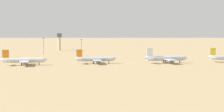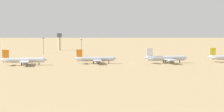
# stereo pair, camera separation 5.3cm
# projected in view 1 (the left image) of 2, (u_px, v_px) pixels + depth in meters

# --- Properties ---
(ground) EXTENTS (4000.00, 4000.00, 0.00)m
(ground) POSITION_uv_depth(u_px,v_px,m) (132.00, 63.00, 307.52)
(ground) COLOR tan
(ridge_center) EXTENTS (275.86, 213.99, 100.99)m
(ridge_center) POSITION_uv_depth(u_px,v_px,m) (38.00, 19.00, 1302.48)
(ridge_center) COLOR gray
(ridge_center) RESTS_ON ground
(ridge_east) EXTENTS (369.28, 360.73, 127.84)m
(ridge_east) POSITION_uv_depth(u_px,v_px,m) (138.00, 16.00, 1483.66)
(ridge_east) COLOR gray
(ridge_east) RESTS_ON ground
(ridge_far_east) EXTENTS (399.59, 336.37, 110.62)m
(ridge_far_east) POSITION_uv_depth(u_px,v_px,m) (194.00, 19.00, 1545.73)
(ridge_far_east) COLOR gray
(ridge_far_east) RESTS_ON ground
(parked_jet_orange_1) EXTENTS (33.61, 28.35, 11.10)m
(parked_jet_orange_1) POSITION_uv_depth(u_px,v_px,m) (23.00, 60.00, 291.88)
(parked_jet_orange_1) COLOR silver
(parked_jet_orange_1) RESTS_ON ground
(parked_jet_orange_2) EXTENTS (31.88, 26.94, 10.53)m
(parked_jet_orange_2) POSITION_uv_depth(u_px,v_px,m) (95.00, 59.00, 304.73)
(parked_jet_orange_2) COLOR silver
(parked_jet_orange_2) RESTS_ON ground
(parked_jet_white_3) EXTENTS (34.55, 28.89, 11.45)m
(parked_jet_white_3) POSITION_uv_depth(u_px,v_px,m) (165.00, 58.00, 307.84)
(parked_jet_white_3) COLOR silver
(parked_jet_white_3) RESTS_ON ground
(control_tower) EXTENTS (5.20, 5.20, 19.50)m
(control_tower) POSITION_uv_depth(u_px,v_px,m) (59.00, 40.00, 473.39)
(control_tower) COLOR #C6B793
(control_tower) RESTS_ON ground
(light_pole_west) EXTENTS (1.80, 0.50, 14.59)m
(light_pole_west) POSITION_uv_depth(u_px,v_px,m) (81.00, 46.00, 409.78)
(light_pole_west) COLOR #59595E
(light_pole_west) RESTS_ON ground
(light_pole_mid) EXTENTS (1.80, 0.50, 16.07)m
(light_pole_mid) POSITION_uv_depth(u_px,v_px,m) (43.00, 45.00, 406.57)
(light_pole_mid) COLOR #59595E
(light_pole_mid) RESTS_ON ground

